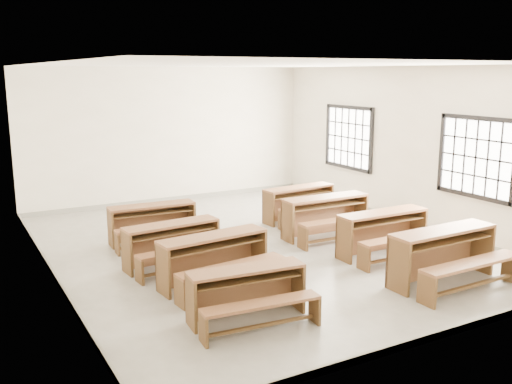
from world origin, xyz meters
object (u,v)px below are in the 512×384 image
desk_set_0 (248,290)px  desk_set_3 (153,221)px  desk_set_2 (173,241)px  desk_set_4 (445,252)px  desk_set_1 (215,256)px  desk_set_7 (300,201)px  desk_set_5 (385,230)px  desk_set_6 (327,214)px

desk_set_0 → desk_set_3: (0.08, 3.81, 0.02)m
desk_set_2 → desk_set_4: 4.20m
desk_set_1 → desk_set_2: size_ratio=1.07×
desk_set_1 → desk_set_7: 4.03m
desk_set_5 → desk_set_6: (-0.20, 1.39, 0.01)m
desk_set_3 → desk_set_5: size_ratio=0.96×
desk_set_1 → desk_set_3: desk_set_1 is taller
desk_set_5 → desk_set_1: bearing=177.8°
desk_set_0 → desk_set_4: bearing=0.5°
desk_set_0 → desk_set_1: 1.32m
desk_set_3 → desk_set_4: 5.12m
desk_set_2 → desk_set_4: size_ratio=0.90×
desk_set_6 → desk_set_5: bearing=-80.8°
desk_set_2 → desk_set_5: desk_set_5 is taller
desk_set_6 → desk_set_7: size_ratio=1.04×
desk_set_7 → desk_set_6: bearing=-105.1°
desk_set_1 → desk_set_4: desk_set_4 is taller
desk_set_4 → desk_set_7: (0.15, 4.09, -0.05)m
desk_set_4 → desk_set_6: size_ratio=1.05×
desk_set_0 → desk_set_5: 3.48m
desk_set_5 → desk_set_7: 2.64m
desk_set_1 → desk_set_2: (-0.23, 1.08, -0.03)m
desk_set_4 → desk_set_1: bearing=151.2°
desk_set_2 → desk_set_1: bearing=-82.5°
desk_set_3 → desk_set_4: (3.08, -4.08, 0.06)m
desk_set_0 → desk_set_1: size_ratio=0.90×
desk_set_2 → desk_set_3: (0.16, 1.42, -0.00)m
desk_set_1 → desk_set_3: (-0.08, 2.50, -0.03)m
desk_set_1 → desk_set_3: size_ratio=1.08×
desk_set_1 → desk_set_6: 3.18m
desk_set_4 → desk_set_6: (-0.08, 2.83, -0.02)m
desk_set_4 → desk_set_5: (0.12, 1.45, -0.03)m
desk_set_4 → desk_set_5: 1.45m
desk_set_0 → desk_set_6: 4.01m
desk_set_5 → desk_set_2: bearing=160.4°
desk_set_1 → desk_set_6: desk_set_6 is taller
desk_set_3 → desk_set_2: bearing=-93.2°
desk_set_2 → desk_set_0: bearing=-92.9°
desk_set_3 → desk_set_7: size_ratio=0.97×
desk_set_6 → desk_set_4: bearing=-87.3°
desk_set_2 → desk_set_5: size_ratio=0.97×
desk_set_4 → desk_set_7: 4.09m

